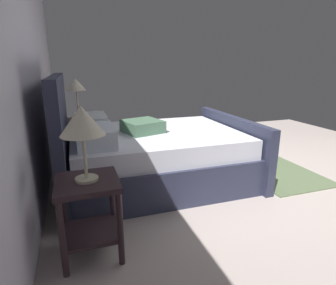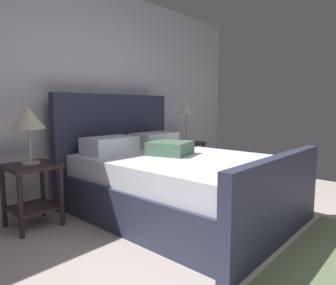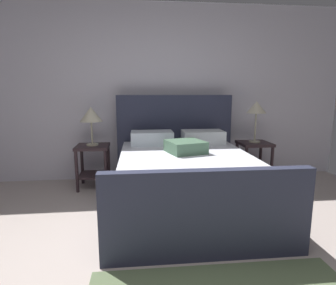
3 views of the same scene
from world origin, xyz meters
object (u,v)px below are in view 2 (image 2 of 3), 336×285
object	(u,v)px
table_lamp_left	(28,119)
bed	(175,180)
nightstand_left	(32,185)
table_lamp_right	(186,109)
nightstand_right	(186,155)

from	to	relation	value
table_lamp_left	bed	bearing A→B (deg)	-33.90
bed	nightstand_left	distance (m)	1.40
table_lamp_right	table_lamp_left	size ratio (longest dim) A/B	1.12
table_lamp_right	table_lamp_left	xyz separation A→B (m)	(-2.32, 0.01, -0.07)
bed	table_lamp_left	distance (m)	1.55
table_lamp_right	nightstand_left	xyz separation A→B (m)	(-2.32, 0.01, -0.68)
nightstand_right	table_lamp_right	world-z (taller)	table_lamp_right
nightstand_left	bed	bearing A→B (deg)	-33.90
bed	table_lamp_left	world-z (taller)	bed
nightstand_right	table_lamp_right	size ratio (longest dim) A/B	1.01
nightstand_right	nightstand_left	world-z (taller)	same
bed	table_lamp_left	bearing A→B (deg)	146.10
table_lamp_right	nightstand_left	distance (m)	2.42
bed	nightstand_right	distance (m)	1.39
nightstand_left	nightstand_right	bearing A→B (deg)	-0.37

